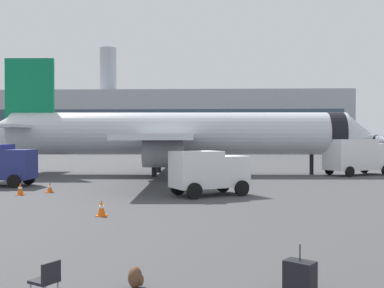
{
  "coord_description": "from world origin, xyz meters",
  "views": [
    {
      "loc": [
        -0.15,
        -3.7,
        3.43
      ],
      "look_at": [
        -1.21,
        22.9,
        3.0
      ],
      "focal_mm": 43.47,
      "sensor_mm": 36.0,
      "label": 1
    }
  ],
  "objects_px": {
    "traveller_backpack": "(136,277)",
    "fuel_truck": "(357,155)",
    "safety_cone_outer": "(50,187)",
    "gate_chair": "(47,279)",
    "airplane_at_gate": "(176,134)",
    "airplane_taxiing": "(351,140)",
    "safety_cone_far": "(20,189)",
    "rolling_suitcase": "(300,277)",
    "safety_cone_mid": "(102,208)",
    "cargo_van": "(209,171)",
    "safety_cone_near": "(34,172)"
  },
  "relations": [
    {
      "from": "traveller_backpack",
      "to": "fuel_truck",
      "type": "bearing_deg",
      "value": 64.92
    },
    {
      "from": "safety_cone_outer",
      "to": "gate_chair",
      "type": "xyz_separation_m",
      "value": [
        6.46,
        -18.61,
        0.19
      ]
    },
    {
      "from": "airplane_at_gate",
      "to": "airplane_taxiing",
      "type": "relative_size",
      "value": 1.51
    },
    {
      "from": "airplane_taxiing",
      "to": "fuel_truck",
      "type": "bearing_deg",
      "value": -106.23
    },
    {
      "from": "airplane_at_gate",
      "to": "airplane_taxiing",
      "type": "bearing_deg",
      "value": 62.59
    },
    {
      "from": "safety_cone_far",
      "to": "rolling_suitcase",
      "type": "bearing_deg",
      "value": -51.87
    },
    {
      "from": "airplane_at_gate",
      "to": "safety_cone_mid",
      "type": "distance_m",
      "value": 22.41
    },
    {
      "from": "airplane_at_gate",
      "to": "fuel_truck",
      "type": "bearing_deg",
      "value": 0.05
    },
    {
      "from": "traveller_backpack",
      "to": "gate_chair",
      "type": "xyz_separation_m",
      "value": [
        -1.68,
        -1.02,
        0.27
      ]
    },
    {
      "from": "fuel_truck",
      "to": "cargo_van",
      "type": "bearing_deg",
      "value": -131.34
    },
    {
      "from": "cargo_van",
      "to": "rolling_suitcase",
      "type": "height_order",
      "value": "cargo_van"
    },
    {
      "from": "airplane_taxiing",
      "to": "fuel_truck",
      "type": "distance_m",
      "value": 73.88
    },
    {
      "from": "airplane_taxiing",
      "to": "safety_cone_outer",
      "type": "bearing_deg",
      "value": -117.16
    },
    {
      "from": "cargo_van",
      "to": "safety_cone_mid",
      "type": "distance_m",
      "value": 8.58
    },
    {
      "from": "airplane_at_gate",
      "to": "rolling_suitcase",
      "type": "distance_m",
      "value": 32.36
    },
    {
      "from": "cargo_van",
      "to": "airplane_taxiing",
      "type": "bearing_deg",
      "value": 68.52
    },
    {
      "from": "fuel_truck",
      "to": "safety_cone_mid",
      "type": "xyz_separation_m",
      "value": [
        -17.73,
        -22.12,
        -1.43
      ]
    },
    {
      "from": "rolling_suitcase",
      "to": "gate_chair",
      "type": "height_order",
      "value": "rolling_suitcase"
    },
    {
      "from": "fuel_truck",
      "to": "safety_cone_outer",
      "type": "distance_m",
      "value": 26.79
    },
    {
      "from": "airplane_taxiing",
      "to": "rolling_suitcase",
      "type": "xyz_separation_m",
      "value": [
        -31.74,
        -102.74,
        -2.11
      ]
    },
    {
      "from": "safety_cone_mid",
      "to": "gate_chair",
      "type": "height_order",
      "value": "gate_chair"
    },
    {
      "from": "airplane_at_gate",
      "to": "safety_cone_outer",
      "type": "xyz_separation_m",
      "value": [
        -6.72,
        -13.87,
        -3.35
      ]
    },
    {
      "from": "safety_cone_outer",
      "to": "rolling_suitcase",
      "type": "relative_size",
      "value": 0.57
    },
    {
      "from": "safety_cone_outer",
      "to": "traveller_backpack",
      "type": "relative_size",
      "value": 1.3
    },
    {
      "from": "safety_cone_outer",
      "to": "rolling_suitcase",
      "type": "height_order",
      "value": "rolling_suitcase"
    },
    {
      "from": "safety_cone_near",
      "to": "safety_cone_far",
      "type": "height_order",
      "value": "safety_cone_near"
    },
    {
      "from": "airplane_at_gate",
      "to": "safety_cone_near",
      "type": "bearing_deg",
      "value": -169.13
    },
    {
      "from": "gate_chair",
      "to": "safety_cone_near",
      "type": "bearing_deg",
      "value": 111.51
    },
    {
      "from": "cargo_van",
      "to": "safety_cone_mid",
      "type": "xyz_separation_m",
      "value": [
        -4.58,
        -7.18,
        -1.1
      ]
    },
    {
      "from": "safety_cone_near",
      "to": "safety_cone_far",
      "type": "relative_size",
      "value": 1.07
    },
    {
      "from": "rolling_suitcase",
      "to": "airplane_at_gate",
      "type": "bearing_deg",
      "value": 99.02
    },
    {
      "from": "safety_cone_near",
      "to": "gate_chair",
      "type": "xyz_separation_m",
      "value": [
        11.88,
        -30.15,
        0.12
      ]
    },
    {
      "from": "rolling_suitcase",
      "to": "fuel_truck",
      "type": "bearing_deg",
      "value": 70.76
    },
    {
      "from": "safety_cone_near",
      "to": "traveller_backpack",
      "type": "distance_m",
      "value": 32.13
    },
    {
      "from": "airplane_at_gate",
      "to": "rolling_suitcase",
      "type": "bearing_deg",
      "value": -80.98
    },
    {
      "from": "airplane_taxiing",
      "to": "safety_cone_outer",
      "type": "xyz_separation_m",
      "value": [
        -43.51,
        -84.81,
        -2.19
      ]
    },
    {
      "from": "safety_cone_outer",
      "to": "traveller_backpack",
      "type": "distance_m",
      "value": 19.38
    },
    {
      "from": "fuel_truck",
      "to": "safety_cone_far",
      "type": "bearing_deg",
      "value": -147.97
    },
    {
      "from": "safety_cone_mid",
      "to": "safety_cone_far",
      "type": "distance_m",
      "value": 9.52
    },
    {
      "from": "safety_cone_far",
      "to": "safety_cone_outer",
      "type": "relative_size",
      "value": 1.15
    },
    {
      "from": "airplane_at_gate",
      "to": "gate_chair",
      "type": "height_order",
      "value": "airplane_at_gate"
    },
    {
      "from": "cargo_van",
      "to": "safety_cone_mid",
      "type": "relative_size",
      "value": 6.87
    },
    {
      "from": "safety_cone_near",
      "to": "safety_cone_mid",
      "type": "xyz_separation_m",
      "value": [
        10.56,
        -19.78,
        -0.03
      ]
    },
    {
      "from": "fuel_truck",
      "to": "safety_cone_far",
      "type": "height_order",
      "value": "fuel_truck"
    },
    {
      "from": "airplane_at_gate",
      "to": "cargo_van",
      "type": "height_order",
      "value": "airplane_at_gate"
    },
    {
      "from": "traveller_backpack",
      "to": "safety_cone_mid",
      "type": "bearing_deg",
      "value": 107.78
    },
    {
      "from": "airplane_taxiing",
      "to": "traveller_backpack",
      "type": "bearing_deg",
      "value": -109.06
    },
    {
      "from": "safety_cone_outer",
      "to": "traveller_backpack",
      "type": "bearing_deg",
      "value": -65.16
    },
    {
      "from": "cargo_van",
      "to": "gate_chair",
      "type": "distance_m",
      "value": 17.88
    },
    {
      "from": "safety_cone_mid",
      "to": "safety_cone_outer",
      "type": "relative_size",
      "value": 1.12
    }
  ]
}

